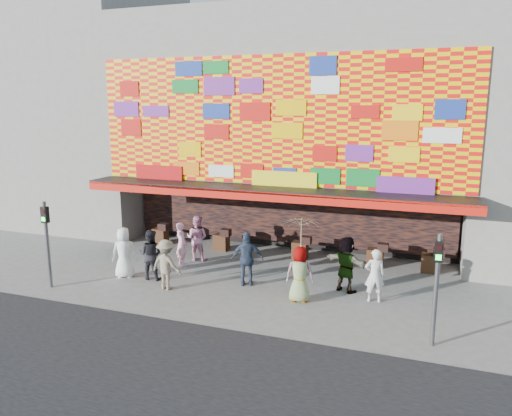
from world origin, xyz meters
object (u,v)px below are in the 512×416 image
(ped_g, at_px, (300,274))
(ped_i, at_px, (197,238))
(ped_a, at_px, (124,253))
(ped_b, at_px, (181,244))
(ped_d, at_px, (166,265))
(ped_e, at_px, (247,259))
(parasol, at_px, (301,234))
(signal_left, at_px, (47,235))
(ped_f, at_px, (346,264))
(ped_h, at_px, (375,276))
(signal_right, at_px, (437,278))
(ped_c, at_px, (151,254))

(ped_g, xyz_separation_m, ped_i, (-5.01, 2.79, 0.01))
(ped_a, distance_m, ped_i, 3.16)
(ped_g, bearing_deg, ped_b, -30.03)
(ped_d, bearing_deg, ped_b, -66.66)
(ped_e, bearing_deg, ped_g, 140.02)
(ped_g, height_order, parasol, parasol)
(signal_left, distance_m, ped_d, 4.16)
(ped_a, xyz_separation_m, ped_g, (6.55, -0.03, -0.02))
(ped_f, distance_m, ped_h, 1.16)
(ped_d, xyz_separation_m, ped_g, (4.52, 0.49, 0.04))
(ped_f, xyz_separation_m, ped_h, (1.00, -0.58, -0.08))
(signal_right, distance_m, ped_g, 4.48)
(ped_h, bearing_deg, ped_a, -9.72)
(ped_e, distance_m, ped_g, 2.22)
(ped_b, relative_size, ped_g, 0.95)
(ped_i, bearing_deg, parasol, 146.85)
(ped_f, relative_size, ped_g, 1.05)
(ped_c, xyz_separation_m, ped_f, (6.80, 1.16, 0.04))
(ped_d, relative_size, ped_e, 0.91)
(signal_left, relative_size, ped_c, 1.65)
(ped_g, distance_m, ped_i, 5.74)
(ped_a, height_order, ped_h, ped_a)
(ped_b, xyz_separation_m, ped_g, (5.27, -1.97, 0.05))
(ped_c, height_order, ped_f, ped_f)
(ped_b, relative_size, ped_h, 0.99)
(ped_f, bearing_deg, ped_e, 33.88)
(ped_d, relative_size, ped_h, 1.00)
(ped_c, distance_m, ped_e, 3.53)
(ped_g, distance_m, parasol, 1.31)
(signal_right, bearing_deg, parasol, 157.12)
(ped_b, bearing_deg, ped_f, -150.48)
(ped_d, xyz_separation_m, ped_e, (2.44, 1.26, 0.09))
(ped_c, relative_size, ped_d, 1.05)
(signal_right, height_order, ped_d, signal_right)
(ped_e, distance_m, ped_i, 3.56)
(signal_right, height_order, ped_h, signal_right)
(ped_b, relative_size, parasol, 0.86)
(signal_left, height_order, ped_b, signal_left)
(ped_d, height_order, ped_h, ped_h)
(ped_b, distance_m, ped_g, 5.63)
(ped_c, distance_m, ped_d, 1.27)
(signal_left, xyz_separation_m, ped_g, (8.37, 1.70, -0.96))
(ped_h, bearing_deg, parasol, 5.05)
(ped_f, bearing_deg, ped_h, 173.47)
(ped_h, height_order, ped_i, ped_i)
(ped_f, bearing_deg, ped_c, 33.16)
(ped_f, bearing_deg, ped_i, 10.71)
(signal_right, bearing_deg, ped_d, 171.91)
(ped_h, xyz_separation_m, ped_i, (-7.24, 1.99, 0.05))
(signal_right, distance_m, ped_e, 6.66)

